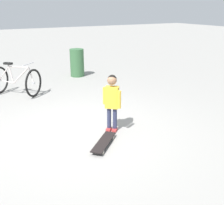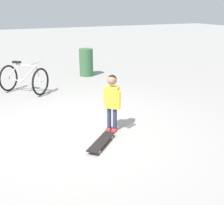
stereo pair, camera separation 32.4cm
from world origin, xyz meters
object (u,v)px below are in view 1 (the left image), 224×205
object	(u,v)px
skateboard	(104,142)
bicycle_mid	(16,81)
child_person	(112,97)
trash_bin	(77,63)

from	to	relation	value
skateboard	bicycle_mid	xyz separation A→B (m)	(0.66, -3.58, 0.32)
child_person	skateboard	size ratio (longest dim) A/B	1.53
child_person	skateboard	bearing A→B (deg)	47.54
bicycle_mid	skateboard	bearing A→B (deg)	100.42
trash_bin	child_person	bearing A→B (deg)	75.57
child_person	skateboard	world-z (taller)	child_person
child_person	skateboard	xyz separation A→B (m)	(0.41, 0.45, -0.60)
child_person	trash_bin	distance (m)	4.39
bicycle_mid	trash_bin	xyz separation A→B (m)	(-2.16, -1.12, 0.06)
trash_bin	skateboard	bearing A→B (deg)	72.24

